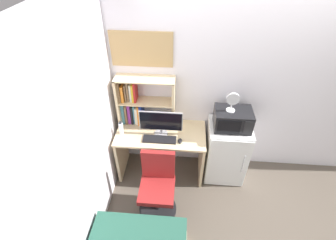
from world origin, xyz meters
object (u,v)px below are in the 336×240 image
object	(u,v)px
desk_fan	(232,101)
wall_corkboard	(142,49)
hutch_bookshelf	(137,102)
desk_chair	(158,188)
keyboard	(160,139)
water_bottle	(121,128)
microwave	(233,119)
monitor	(161,122)
mini_fridge	(226,151)
computer_mouse	(180,141)

from	to	relation	value
desk_fan	wall_corkboard	world-z (taller)	wall_corkboard
hutch_bookshelf	desk_chair	xyz separation A→B (m)	(0.34, -0.80, -0.73)
keyboard	water_bottle	world-z (taller)	water_bottle
microwave	desk_chair	distance (m)	1.28
microwave	wall_corkboard	size ratio (longest dim) A/B	0.62
hutch_bookshelf	desk_fan	world-z (taller)	hutch_bookshelf
monitor	mini_fridge	world-z (taller)	monitor
microwave	desk_fan	bearing A→B (deg)	-173.73
keyboard	water_bottle	bearing A→B (deg)	170.09
wall_corkboard	desk_fan	bearing A→B (deg)	-13.07
microwave	wall_corkboard	distance (m)	1.41
keyboard	desk_chair	size ratio (longest dim) A/B	0.48
computer_mouse	microwave	xyz separation A→B (m)	(0.65, 0.19, 0.25)
computer_mouse	microwave	bearing A→B (deg)	16.38
monitor	desk_chair	distance (m)	0.83
monitor	wall_corkboard	world-z (taller)	wall_corkboard
water_bottle	microwave	xyz separation A→B (m)	(1.43, 0.09, 0.17)
keyboard	desk_fan	xyz separation A→B (m)	(0.87, 0.17, 0.53)
keyboard	computer_mouse	size ratio (longest dim) A/B	4.52
mini_fridge	wall_corkboard	xyz separation A→B (m)	(-1.15, 0.25, 1.36)
desk_chair	hutch_bookshelf	bearing A→B (deg)	113.13
mini_fridge	desk_fan	xyz separation A→B (m)	(-0.05, -0.00, 0.86)
monitor	desk_fan	world-z (taller)	desk_fan
hutch_bookshelf	desk_fan	size ratio (longest dim) A/B	2.90
desk_chair	keyboard	bearing A→B (deg)	92.36
desk_chair	wall_corkboard	distance (m)	1.70
mini_fridge	desk_fan	distance (m)	0.87
keyboard	wall_corkboard	world-z (taller)	wall_corkboard
monitor	keyboard	bearing A→B (deg)	-94.04
hutch_bookshelf	computer_mouse	size ratio (longest dim) A/B	7.85
water_bottle	desk_chair	xyz separation A→B (m)	(0.54, -0.56, -0.47)
computer_mouse	desk_fan	distance (m)	0.82
keyboard	microwave	world-z (taller)	microwave
desk_chair	wall_corkboard	xyz separation A→B (m)	(-0.26, 0.90, 1.42)
computer_mouse	mini_fridge	xyz separation A→B (m)	(0.65, 0.19, -0.34)
wall_corkboard	keyboard	bearing A→B (deg)	-61.16
computer_mouse	keyboard	bearing A→B (deg)	177.49
computer_mouse	water_bottle	xyz separation A→B (m)	(-0.78, 0.10, 0.07)
water_bottle	wall_corkboard	bearing A→B (deg)	50.46
monitor	desk_chair	xyz separation A→B (m)	(0.01, -0.58, -0.58)
mini_fridge	wall_corkboard	bearing A→B (deg)	167.59
water_bottle	computer_mouse	bearing A→B (deg)	-7.42
keyboard	computer_mouse	bearing A→B (deg)	-2.51
water_bottle	mini_fridge	distance (m)	1.49
water_bottle	desk_chair	size ratio (longest dim) A/B	0.21
monitor	desk_chair	bearing A→B (deg)	-88.92
computer_mouse	water_bottle	world-z (taller)	water_bottle
hutch_bookshelf	keyboard	world-z (taller)	hutch_bookshelf
microwave	desk_chair	size ratio (longest dim) A/B	0.51
keyboard	wall_corkboard	distance (m)	1.14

